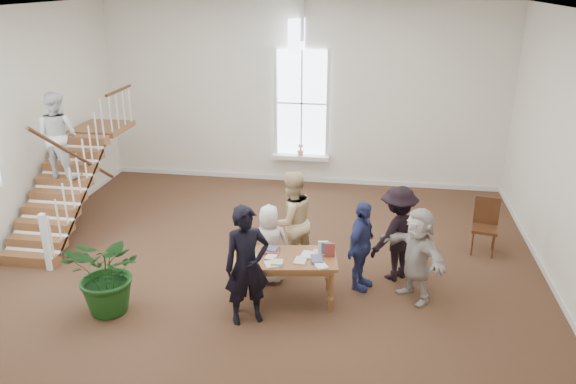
% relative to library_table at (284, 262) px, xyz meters
% --- Properties ---
extents(ground, '(10.00, 10.00, 0.00)m').
position_rel_library_table_xyz_m(ground, '(-0.50, 1.29, -0.71)').
color(ground, '#4B2F1D').
rests_on(ground, ground).
extents(room_shell, '(10.49, 10.00, 10.00)m').
position_rel_library_table_xyz_m(room_shell, '(-0.50, 5.69, -0.31)').
color(room_shell, white).
rests_on(room_shell, ground).
extents(staircase, '(1.10, 4.10, 2.92)m').
position_rel_library_table_xyz_m(staircase, '(-4.84, 2.04, 0.91)').
color(staircase, brown).
rests_on(staircase, ground).
extents(library_table, '(1.80, 1.10, 0.86)m').
position_rel_library_table_xyz_m(library_table, '(0.00, 0.00, 0.00)').
color(library_table, brown).
rests_on(library_table, ground).
extents(police_officer, '(0.82, 0.72, 1.90)m').
position_rel_library_table_xyz_m(police_officer, '(-0.45, -0.65, 0.24)').
color(police_officer, black).
rests_on(police_officer, ground).
extents(elderly_woman, '(0.78, 0.61, 1.40)m').
position_rel_library_table_xyz_m(elderly_woman, '(-0.35, 0.60, -0.00)').
color(elderly_woman, silver).
rests_on(elderly_woman, ground).
extents(person_yellow, '(1.15, 1.12, 1.87)m').
position_rel_library_table_xyz_m(person_yellow, '(-0.05, 1.10, 0.23)').
color(person_yellow, beige).
rests_on(person_yellow, ground).
extents(woman_cluster_a, '(0.69, 1.00, 1.57)m').
position_rel_library_table_xyz_m(woman_cluster_a, '(1.21, 0.60, 0.08)').
color(woman_cluster_a, navy).
rests_on(woman_cluster_a, ground).
extents(woman_cluster_b, '(1.23, 1.23, 1.70)m').
position_rel_library_table_xyz_m(woman_cluster_b, '(1.81, 1.05, 0.15)').
color(woman_cluster_b, black).
rests_on(woman_cluster_b, ground).
extents(woman_cluster_c, '(1.29, 1.46, 1.60)m').
position_rel_library_table_xyz_m(woman_cluster_c, '(2.11, 0.40, 0.09)').
color(woman_cluster_c, beige).
rests_on(woman_cluster_c, ground).
extents(floor_plant, '(1.48, 1.36, 1.37)m').
position_rel_library_table_xyz_m(floor_plant, '(-2.62, -0.76, -0.02)').
color(floor_plant, '#153E13').
rests_on(floor_plant, ground).
extents(side_chair, '(0.54, 0.54, 1.08)m').
position_rel_library_table_xyz_m(side_chair, '(3.52, 2.38, -0.10)').
color(side_chair, '#38210F').
rests_on(side_chair, ground).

